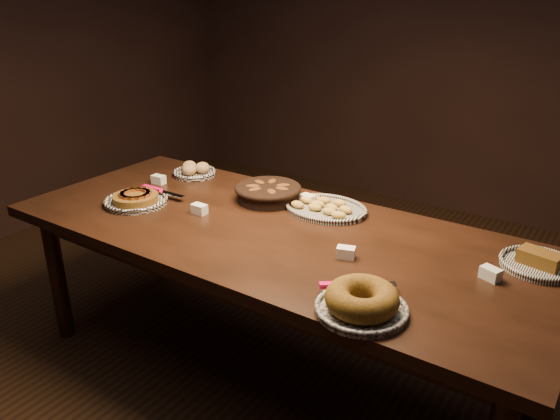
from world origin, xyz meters
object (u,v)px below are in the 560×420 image
Objects in this scene: buffet_table at (273,244)px; apple_tart_plate at (136,199)px; madeleine_platter at (325,208)px; bundt_cake_plate at (362,302)px.

apple_tart_plate reaches higher than buffet_table.
apple_tart_plate is 0.91m from madeleine_platter.
buffet_table is 0.73m from apple_tart_plate.
buffet_table is 0.32m from madeleine_platter.
madeleine_platter is at bearing 141.70° from bundt_cake_plate.
bundt_cake_plate reaches higher than buffet_table.
apple_tart_plate is at bearing -161.30° from madeleine_platter.
bundt_cake_plate is at bearing -31.59° from apple_tart_plate.
bundt_cake_plate is (0.52, -0.68, 0.02)m from madeleine_platter.
apple_tart_plate is 1.34m from bundt_cake_plate.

